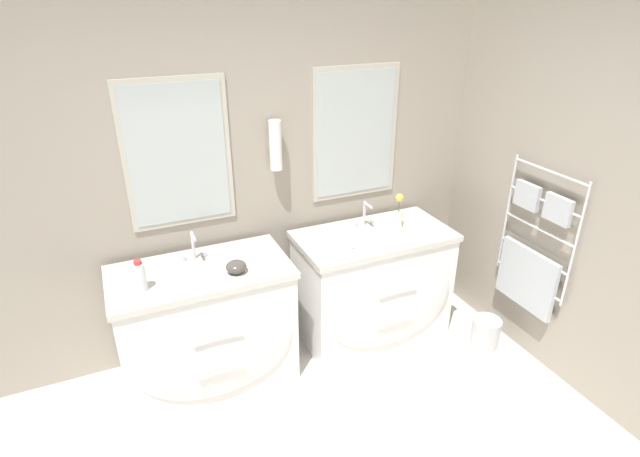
% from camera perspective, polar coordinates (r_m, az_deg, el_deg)
% --- Properties ---
extents(wall_back, '(5.42, 0.17, 2.60)m').
position_cam_1_polar(wall_back, '(3.53, -10.00, 5.60)').
color(wall_back, '#9E9384').
rests_on(wall_back, ground_plane).
extents(wall_right, '(0.13, 3.92, 2.60)m').
position_cam_1_polar(wall_right, '(3.65, 26.02, 3.70)').
color(wall_right, '#9E9384').
rests_on(wall_right, ground_plane).
extents(vanity_left, '(1.16, 0.68, 0.87)m').
position_cam_1_polar(vanity_left, '(3.51, -12.73, -10.95)').
color(vanity_left, white).
rests_on(vanity_left, ground_plane).
extents(vanity_right, '(1.16, 0.68, 0.87)m').
position_cam_1_polar(vanity_right, '(3.89, 6.22, -6.51)').
color(vanity_right, white).
rests_on(vanity_right, ground_plane).
extents(faucet_left, '(0.17, 0.12, 0.20)m').
position_cam_1_polar(faucet_left, '(3.40, -14.25, -2.03)').
color(faucet_left, silver).
rests_on(faucet_left, vanity_left).
extents(faucet_right, '(0.17, 0.12, 0.20)m').
position_cam_1_polar(faucet_right, '(3.78, 5.19, 1.61)').
color(faucet_right, silver).
rests_on(faucet_right, vanity_right).
extents(toiletry_bottle, '(0.07, 0.07, 0.20)m').
position_cam_1_polar(toiletry_bottle, '(3.15, -19.87, -5.16)').
color(toiletry_bottle, silver).
rests_on(toiletry_bottle, vanity_left).
extents(amenity_bowl, '(0.13, 0.13, 0.08)m').
position_cam_1_polar(amenity_bowl, '(3.22, -9.55, -4.34)').
color(amenity_bowl, '#4C4742').
rests_on(amenity_bowl, vanity_left).
extents(flower_vase, '(0.07, 0.07, 0.27)m').
position_cam_1_polar(flower_vase, '(3.78, 8.94, 1.68)').
color(flower_vase, silver).
rests_on(flower_vase, vanity_right).
extents(soap_dish, '(0.09, 0.07, 0.04)m').
position_cam_1_polar(soap_dish, '(3.45, 3.90, -2.31)').
color(soap_dish, white).
rests_on(soap_dish, vanity_right).
extents(waste_bin, '(0.22, 0.22, 0.24)m').
position_cam_1_polar(waste_bin, '(4.10, 18.40, -11.17)').
color(waste_bin, '#B7B7BC').
rests_on(waste_bin, ground_plane).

